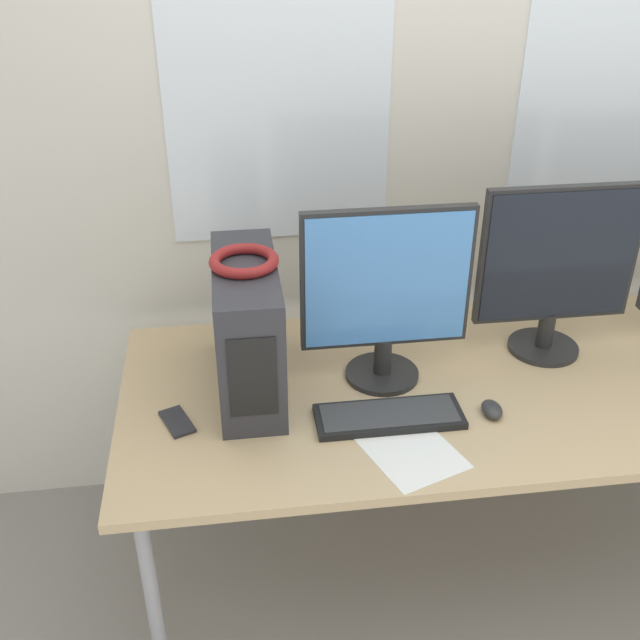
# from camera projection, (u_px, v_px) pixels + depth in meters

# --- Properties ---
(wall_back) EXTENTS (8.00, 0.07, 2.70)m
(wall_back) POSITION_uv_depth(u_px,v_px,m) (450.00, 120.00, 2.38)
(wall_back) COLOR beige
(wall_back) RESTS_ON ground_plane
(desk) EXTENTS (2.13, 0.88, 0.74)m
(desk) POSITION_uv_depth(u_px,v_px,m) (485.00, 392.00, 2.22)
(desk) COLOR tan
(desk) RESTS_ON ground_plane
(pc_tower) EXTENTS (0.17, 0.49, 0.38)m
(pc_tower) POSITION_uv_depth(u_px,v_px,m) (248.00, 328.00, 2.08)
(pc_tower) COLOR #2D2D33
(pc_tower) RESTS_ON desk
(headphones) EXTENTS (0.19, 0.19, 0.03)m
(headphones) POSITION_uv_depth(u_px,v_px,m) (244.00, 261.00, 1.98)
(headphones) COLOR maroon
(headphones) RESTS_ON pc_tower
(monitor_main) EXTENTS (0.48, 0.22, 0.53)m
(monitor_main) POSITION_uv_depth(u_px,v_px,m) (386.00, 293.00, 2.07)
(monitor_main) COLOR black
(monitor_main) RESTS_ON desk
(monitor_right_near) EXTENTS (0.48, 0.22, 0.54)m
(monitor_right_near) POSITION_uv_depth(u_px,v_px,m) (557.00, 268.00, 2.20)
(monitor_right_near) COLOR black
(monitor_right_near) RESTS_ON desk
(keyboard) EXTENTS (0.40, 0.14, 0.02)m
(keyboard) POSITION_uv_depth(u_px,v_px,m) (389.00, 416.00, 2.03)
(keyboard) COLOR black
(keyboard) RESTS_ON desk
(mouse) EXTENTS (0.05, 0.08, 0.03)m
(mouse) POSITION_uv_depth(u_px,v_px,m) (492.00, 409.00, 2.05)
(mouse) COLOR #2D2D2D
(mouse) RESTS_ON desk
(cell_phone) EXTENTS (0.11, 0.14, 0.01)m
(cell_phone) POSITION_uv_depth(u_px,v_px,m) (177.00, 422.00, 2.02)
(cell_phone) COLOR #232328
(cell_phone) RESTS_ON desk
(paper_sheet_front) EXTENTS (0.30, 0.35, 0.00)m
(paper_sheet_front) POSITION_uv_depth(u_px,v_px,m) (406.00, 446.00, 1.93)
(paper_sheet_front) COLOR white
(paper_sheet_front) RESTS_ON desk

